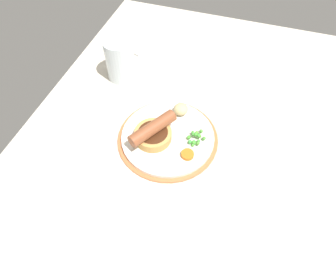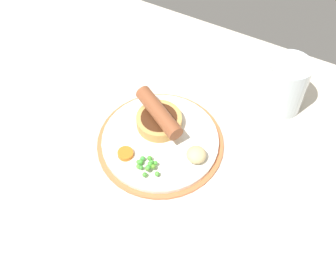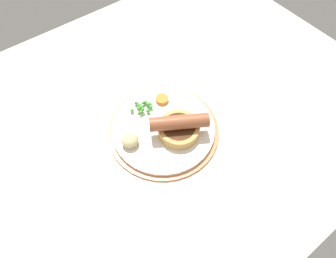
{
  "view_description": "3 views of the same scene",
  "coord_description": "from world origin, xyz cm",
  "px_view_note": "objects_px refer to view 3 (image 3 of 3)",
  "views": [
    {
      "loc": [
        41.38,
        8.2,
        60.18
      ],
      "look_at": [
        1.13,
        -4.92,
        6.68
      ],
      "focal_mm": 32.0,
      "sensor_mm": 36.0,
      "label": 1
    },
    {
      "loc": [
        -22.37,
        38.66,
        75.54
      ],
      "look_at": [
        0.33,
        -6.3,
        6.6
      ],
      "focal_mm": 50.0,
      "sensor_mm": 36.0,
      "label": 2
    },
    {
      "loc": [
        -18.83,
        -33.26,
        57.18
      ],
      "look_at": [
        1.18,
        -6.69,
        5.86
      ],
      "focal_mm": 32.0,
      "sensor_mm": 36.0,
      "label": 3
    }
  ],
  "objects_px": {
    "dinner_plate": "(163,129)",
    "drinking_glass": "(147,251)",
    "pea_pile": "(143,107)",
    "carrot_slice_0": "(162,99)",
    "sausage_pudding": "(179,127)",
    "potato_chunk_0": "(130,140)"
  },
  "relations": [
    {
      "from": "sausage_pudding",
      "to": "drinking_glass",
      "type": "height_order",
      "value": "drinking_glass"
    },
    {
      "from": "dinner_plate",
      "to": "sausage_pudding",
      "type": "bearing_deg",
      "value": -59.4
    },
    {
      "from": "pea_pile",
      "to": "sausage_pudding",
      "type": "bearing_deg",
      "value": -74.94
    },
    {
      "from": "carrot_slice_0",
      "to": "dinner_plate",
      "type": "bearing_deg",
      "value": -124.26
    },
    {
      "from": "sausage_pudding",
      "to": "carrot_slice_0",
      "type": "height_order",
      "value": "sausage_pudding"
    },
    {
      "from": "drinking_glass",
      "to": "potato_chunk_0",
      "type": "bearing_deg",
      "value": 64.79
    },
    {
      "from": "potato_chunk_0",
      "to": "drinking_glass",
      "type": "relative_size",
      "value": 0.31
    },
    {
      "from": "sausage_pudding",
      "to": "pea_pile",
      "type": "bearing_deg",
      "value": 135.85
    },
    {
      "from": "dinner_plate",
      "to": "drinking_glass",
      "type": "bearing_deg",
      "value": -131.84
    },
    {
      "from": "pea_pile",
      "to": "carrot_slice_0",
      "type": "xyz_separation_m",
      "value": [
        0.05,
        -0.01,
        -0.0
      ]
    },
    {
      "from": "carrot_slice_0",
      "to": "sausage_pudding",
      "type": "bearing_deg",
      "value": -104.25
    },
    {
      "from": "pea_pile",
      "to": "carrot_slice_0",
      "type": "bearing_deg",
      "value": -7.26
    },
    {
      "from": "dinner_plate",
      "to": "carrot_slice_0",
      "type": "distance_m",
      "value": 0.07
    },
    {
      "from": "carrot_slice_0",
      "to": "drinking_glass",
      "type": "distance_m",
      "value": 0.33
    },
    {
      "from": "sausage_pudding",
      "to": "carrot_slice_0",
      "type": "bearing_deg",
      "value": 106.54
    },
    {
      "from": "potato_chunk_0",
      "to": "carrot_slice_0",
      "type": "bearing_deg",
      "value": 23.29
    },
    {
      "from": "sausage_pudding",
      "to": "drinking_glass",
      "type": "bearing_deg",
      "value": -108.68
    },
    {
      "from": "sausage_pudding",
      "to": "potato_chunk_0",
      "type": "bearing_deg",
      "value": -171.19
    },
    {
      "from": "dinner_plate",
      "to": "drinking_glass",
      "type": "distance_m",
      "value": 0.26
    },
    {
      "from": "carrot_slice_0",
      "to": "drinking_glass",
      "type": "bearing_deg",
      "value": -130.19
    },
    {
      "from": "pea_pile",
      "to": "potato_chunk_0",
      "type": "distance_m",
      "value": 0.09
    },
    {
      "from": "dinner_plate",
      "to": "carrot_slice_0",
      "type": "bearing_deg",
      "value": 55.74
    }
  ]
}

